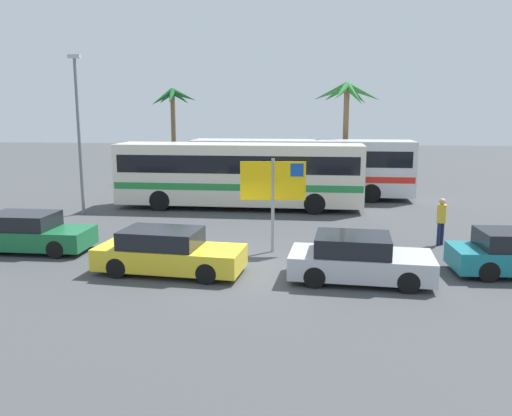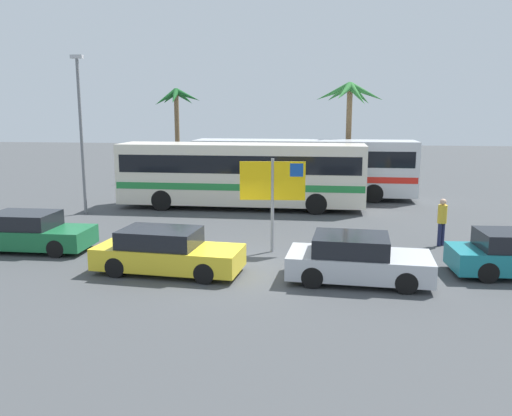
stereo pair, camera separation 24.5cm
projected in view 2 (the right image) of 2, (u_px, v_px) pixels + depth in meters
The scene contains 11 objects.
ground at pixel (232, 270), 16.07m from camera, with size 120.00×120.00×0.00m, color #424447.
bus_front_coach at pixel (241, 172), 25.84m from camera, with size 11.95×2.54×3.17m.
bus_rear_coach at pixel (304, 166), 28.87m from camera, with size 11.95×2.54×3.17m.
ferry_sign at pixel (274, 185), 17.69m from camera, with size 2.20×0.25×3.20m.
car_green at pixel (30, 232), 18.19m from camera, with size 4.11×1.77×1.32m.
car_yellow at pixel (166, 252), 15.67m from camera, with size 4.47×2.05×1.32m.
car_silver at pixel (357, 259), 14.89m from camera, with size 4.10×2.10×1.32m.
pedestrian_crossing_lot at pixel (442, 218), 18.72m from camera, with size 0.32×0.32×1.71m.
lamp_post_right_side at pixel (81, 129), 24.01m from camera, with size 0.56×0.20×7.21m.
palm_tree_seaside at pixel (350, 103), 30.26m from camera, with size 3.97×3.54×6.37m.
palm_tree_inland at pixel (177, 107), 35.95m from camera, with size 3.26×3.42×6.26m.
Camera 2 is at (2.74, -15.23, 4.78)m, focal length 37.03 mm.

